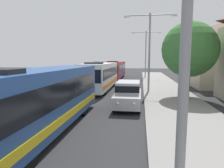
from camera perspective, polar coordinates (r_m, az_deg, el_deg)
bus_lead at (r=9.83m, az=-19.54°, el=-3.75°), size 2.58×10.49×3.21m
bus_second_in_line at (r=22.24m, az=-3.39°, el=2.63°), size 2.58×10.63×3.21m
bus_middle at (r=35.12m, az=1.05°, el=4.37°), size 2.58×12.43×3.21m
white_suv at (r=14.15m, az=4.80°, el=-2.76°), size 1.86×4.54×1.90m
box_truck_oncoming at (r=39.54m, az=-2.97°, el=4.72°), size 2.35×7.79×3.15m
streetlamp_mid at (r=20.38m, az=11.02°, el=11.37°), size 5.23×0.28×7.94m
streetlamp_far at (r=36.92m, az=9.96°, el=10.00°), size 5.44×0.28×8.48m
roadside_tree at (r=18.24m, az=21.97°, el=9.42°), size 4.77×4.77×6.58m
house_distant_gabled at (r=28.69m, az=30.10°, el=7.83°), size 8.17×8.72×8.32m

